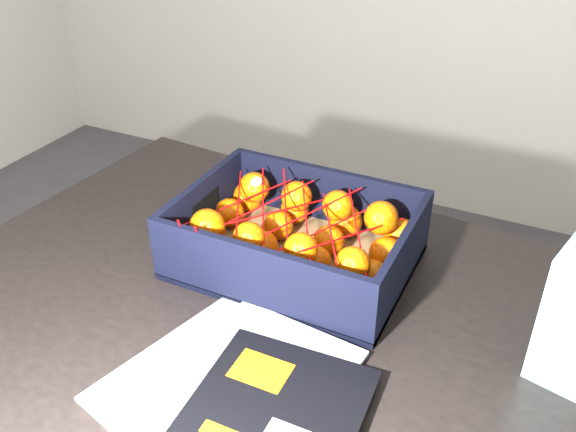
% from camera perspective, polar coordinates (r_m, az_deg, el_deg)
% --- Properties ---
extents(table, '(1.26, 0.90, 0.75)m').
position_cam_1_polar(table, '(1.01, 0.55, -13.66)').
color(table, black).
rests_on(table, ground).
extents(magazine_stack, '(0.36, 0.36, 0.02)m').
position_cam_1_polar(magazine_stack, '(0.82, -4.37, -16.25)').
color(magazine_stack, '#B9B9B5').
rests_on(magazine_stack, table).
extents(produce_crate, '(0.37, 0.28, 0.12)m').
position_cam_1_polar(produce_crate, '(1.03, 0.73, -2.71)').
color(produce_crate, olive).
rests_on(produce_crate, table).
extents(clementine_heap, '(0.36, 0.26, 0.10)m').
position_cam_1_polar(clementine_heap, '(1.02, 0.84, -1.76)').
color(clementine_heap, '#E25604').
rests_on(clementine_heap, produce_crate).
extents(mesh_net, '(0.31, 0.25, 0.09)m').
position_cam_1_polar(mesh_net, '(0.99, -0.04, -0.07)').
color(mesh_net, red).
rests_on(mesh_net, clementine_heap).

